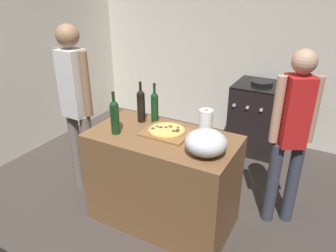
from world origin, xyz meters
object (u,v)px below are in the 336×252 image
at_px(person_in_stripes, 76,101).
at_px(person_in_red, 292,132).
at_px(paper_towel_roll, 206,124).
at_px(stove, 259,117).
at_px(wine_bottle_amber, 141,105).
at_px(pizza, 167,130).
at_px(wine_bottle_green, 155,106).
at_px(mixing_bowl, 206,143).
at_px(wine_bottle_clear, 115,116).

relative_size(person_in_stripes, person_in_red, 1.08).
distance_m(paper_towel_roll, stove, 1.76).
bearing_deg(person_in_red, wine_bottle_amber, -164.64).
distance_m(pizza, wine_bottle_green, 0.29).
xyz_separation_m(mixing_bowl, wine_bottle_green, (-0.64, 0.32, 0.06)).
bearing_deg(wine_bottle_clear, wine_bottle_green, 63.93).
height_order(wine_bottle_green, stove, wine_bottle_green).
height_order(mixing_bowl, wine_bottle_green, wine_bottle_green).
relative_size(wine_bottle_green, stove, 0.40).
xyz_separation_m(wine_bottle_clear, wine_bottle_green, (0.18, 0.36, -0.00)).
bearing_deg(person_in_stripes, wine_bottle_amber, 11.53).
height_order(wine_bottle_green, person_in_red, person_in_red).
distance_m(wine_bottle_green, person_in_stripes, 0.81).
relative_size(paper_towel_roll, person_in_red, 0.16).
relative_size(pizza, wine_bottle_green, 0.84).
bearing_deg(pizza, person_in_red, 26.36).
xyz_separation_m(wine_bottle_amber, stove, (0.73, 1.64, -0.59)).
relative_size(mixing_bowl, wine_bottle_clear, 0.86).
height_order(pizza, wine_bottle_green, wine_bottle_green).
relative_size(pizza, person_in_stripes, 0.18).
bearing_deg(wine_bottle_clear, mixing_bowl, 2.67).
height_order(paper_towel_roll, wine_bottle_green, wine_bottle_green).
height_order(mixing_bowl, person_in_red, person_in_red).
distance_m(wine_bottle_clear, wine_bottle_green, 0.40).
bearing_deg(mixing_bowl, pizza, 159.01).
xyz_separation_m(pizza, person_in_stripes, (-1.00, -0.02, 0.10)).
bearing_deg(wine_bottle_amber, pizza, -19.43).
relative_size(wine_bottle_green, person_in_stripes, 0.22).
bearing_deg(person_in_red, stove, 112.85).
bearing_deg(stove, mixing_bowl, -89.13).
bearing_deg(stove, pizza, -102.72).
height_order(pizza, mixing_bowl, mixing_bowl).
height_order(pizza, stove, stove).
bearing_deg(paper_towel_roll, stove, 87.28).
xyz_separation_m(wine_bottle_green, wine_bottle_amber, (-0.12, -0.04, 0.01)).
bearing_deg(stove, person_in_red, -67.15).
bearing_deg(paper_towel_roll, wine_bottle_clear, -157.75).
height_order(paper_towel_roll, wine_bottle_clear, wine_bottle_clear).
distance_m(person_in_stripes, person_in_red, 2.00).
distance_m(paper_towel_roll, person_in_stripes, 1.32).
bearing_deg(paper_towel_roll, wine_bottle_amber, 177.31).
bearing_deg(paper_towel_roll, mixing_bowl, -66.50).
relative_size(pizza, mixing_bowl, 0.98).
bearing_deg(person_in_red, pizza, -153.64).
bearing_deg(stove, wine_bottle_clear, -111.77).
height_order(paper_towel_roll, person_in_red, person_in_red).
bearing_deg(paper_towel_roll, pizza, -164.78).
height_order(pizza, wine_bottle_amber, wine_bottle_amber).
bearing_deg(paper_towel_roll, wine_bottle_green, 172.36).
xyz_separation_m(mixing_bowl, paper_towel_roll, (-0.11, 0.25, 0.03)).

